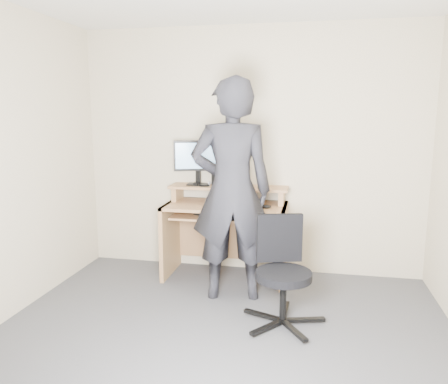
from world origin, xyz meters
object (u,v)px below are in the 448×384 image
(desk, at_px, (227,222))
(office_chair, at_px, (282,267))
(person, at_px, (232,191))
(monitor, at_px, (198,158))

(desk, xyz_separation_m, office_chair, (0.62, -0.93, -0.10))
(office_chair, relative_size, person, 0.42)
(monitor, relative_size, person, 0.24)
(desk, relative_size, person, 0.62)
(desk, height_order, office_chair, desk)
(desk, relative_size, office_chair, 1.45)
(monitor, distance_m, office_chair, 1.56)
(desk, distance_m, office_chair, 1.12)
(desk, distance_m, person, 0.70)
(office_chair, height_order, person, person)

